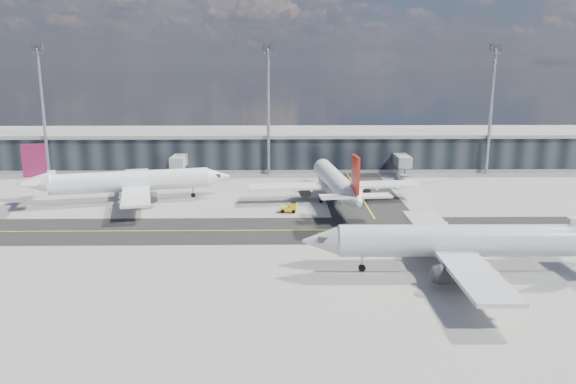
# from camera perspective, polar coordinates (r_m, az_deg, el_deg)

# --- Properties ---
(ground) EXTENTS (300.00, 300.00, 0.00)m
(ground) POSITION_cam_1_polar(r_m,az_deg,el_deg) (81.94, -2.54, -4.73)
(ground) COLOR gray
(ground) RESTS_ON ground
(taxiway_lanes) EXTENTS (180.00, 63.00, 0.03)m
(taxiway_lanes) POSITION_cam_1_polar(r_m,az_deg,el_deg) (92.20, 0.07, -2.68)
(taxiway_lanes) COLOR black
(taxiway_lanes) RESTS_ON ground
(terminal_concourse) EXTENTS (152.00, 19.80, 8.80)m
(terminal_concourse) POSITION_cam_1_polar(r_m,az_deg,el_deg) (134.59, -1.90, 4.09)
(terminal_concourse) COLOR black
(terminal_concourse) RESTS_ON ground
(floodlight_masts) EXTENTS (102.50, 0.70, 28.90)m
(floodlight_masts) POSITION_cam_1_polar(r_m,az_deg,el_deg) (126.38, -2.01, 8.77)
(floodlight_masts) COLOR gray
(floodlight_masts) RESTS_ON ground
(airliner_af) EXTENTS (37.42, 32.16, 11.18)m
(airliner_af) POSITION_cam_1_polar(r_m,az_deg,el_deg) (106.86, -16.01, 1.03)
(airliner_af) COLOR white
(airliner_af) RESTS_ON ground
(airliner_redtail) EXTENTS (31.87, 37.33, 11.05)m
(airliner_redtail) POSITION_cam_1_polar(r_m,az_deg,el_deg) (102.38, 4.90, 0.96)
(airliner_redtail) COLOR white
(airliner_redtail) RESTS_ON ground
(airliner_near) EXTENTS (39.18, 33.32, 11.65)m
(airliner_near) POSITION_cam_1_polar(r_m,az_deg,el_deg) (71.49, 17.48, -4.78)
(airliner_near) COLOR #B9BCBE
(airliner_near) RESTS_ON ground
(baggage_tug) EXTENTS (2.91, 1.70, 1.74)m
(baggage_tug) POSITION_cam_1_polar(r_m,az_deg,el_deg) (95.51, 0.21, -1.59)
(baggage_tug) COLOR yellow
(baggage_tug) RESTS_ON ground
(service_van) EXTENTS (3.65, 5.39, 1.37)m
(service_van) POSITION_cam_1_polar(r_m,az_deg,el_deg) (123.08, 11.76, 1.37)
(service_van) COLOR white
(service_van) RESTS_ON ground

